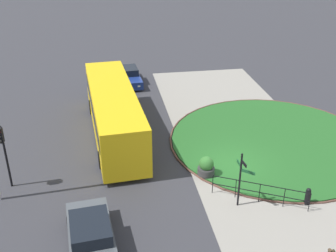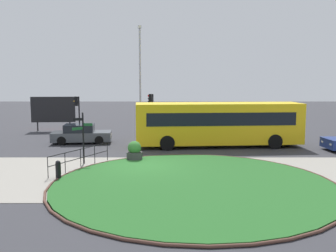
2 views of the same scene
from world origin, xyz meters
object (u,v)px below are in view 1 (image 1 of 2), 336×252
at_px(car_near_lane, 91,235).
at_px(bollard_foreground, 308,196).
at_px(bus_yellow, 114,112).
at_px(signpost_directional, 241,176).
at_px(traffic_light_near, 2,144).
at_px(planter_near_signpost, 206,167).
at_px(car_far_lane, 128,76).

bearing_deg(car_near_lane, bollard_foreground, -88.56).
bearing_deg(bus_yellow, signpost_directional, -150.53).
distance_m(traffic_light_near, planter_near_signpost, 10.37).
distance_m(bollard_foreground, traffic_light_near, 14.98).
bearing_deg(bus_yellow, traffic_light_near, 127.40).
bearing_deg(traffic_light_near, signpost_directional, 77.28).
xyz_separation_m(signpost_directional, bollard_foreground, (-0.43, -3.29, -1.19)).
distance_m(bus_yellow, car_far_lane, 9.32).
height_order(bus_yellow, traffic_light_near, traffic_light_near).
bearing_deg(bollard_foreground, traffic_light_near, 75.38).
bearing_deg(car_near_lane, car_far_lane, -14.45).
bearing_deg(signpost_directional, car_far_lane, 12.98).
relative_size(bollard_foreground, car_near_lane, 0.21).
bearing_deg(car_far_lane, bus_yellow, -13.65).
xyz_separation_m(signpost_directional, bus_yellow, (8.25, 5.52, -0.02)).
distance_m(bus_yellow, planter_near_signpost, 7.24).
xyz_separation_m(bus_yellow, planter_near_signpost, (-5.48, -4.60, -1.14)).
bearing_deg(planter_near_signpost, bollard_foreground, -127.39).
xyz_separation_m(car_near_lane, car_far_lane, (19.11, -2.95, -0.03)).
bearing_deg(traffic_light_near, car_far_lane, 157.31).
relative_size(signpost_directional, planter_near_signpost, 2.53).
height_order(bus_yellow, car_far_lane, bus_yellow).
xyz_separation_m(traffic_light_near, planter_near_signpost, (-0.53, -10.15, -2.04)).
relative_size(signpost_directional, car_near_lane, 0.65).
xyz_separation_m(bollard_foreground, car_far_lane, (17.83, 7.30, 0.15)).
bearing_deg(car_far_lane, bollard_foreground, 18.00).
xyz_separation_m(signpost_directional, traffic_light_near, (3.31, 11.07, 0.89)).
bearing_deg(car_far_lane, signpost_directional, 8.72).
height_order(car_near_lane, traffic_light_near, traffic_light_near).
xyz_separation_m(signpost_directional, car_far_lane, (17.39, 4.01, -1.05)).
bearing_deg(signpost_directional, bollard_foreground, -97.51).
distance_m(signpost_directional, car_far_lane, 17.88).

